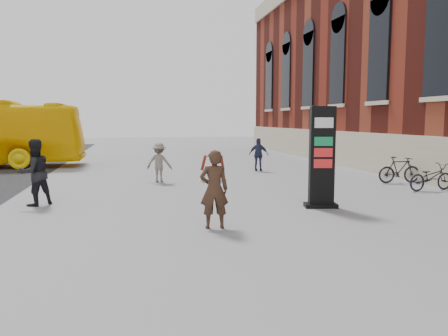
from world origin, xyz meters
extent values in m
plane|color=#9E9EA3|center=(0.00, 0.00, 0.00)|extent=(100.00, 100.00, 0.00)
cube|color=beige|center=(9.44, 6.00, 0.90)|extent=(0.18, 44.00, 1.80)
cube|color=black|center=(3.74, 1.11, 1.38)|extent=(0.71, 0.40, 2.77)
cube|color=black|center=(3.74, 1.11, 0.06)|extent=(0.96, 0.61, 0.11)
cube|color=white|center=(3.74, 1.11, 2.33)|extent=(0.55, 0.40, 0.28)
cube|color=#0E6539|center=(3.74, 1.11, 1.83)|extent=(0.55, 0.40, 0.24)
cube|color=#B21C1C|center=(3.74, 1.11, 1.53)|extent=(0.55, 0.40, 0.24)
cube|color=#B21C1C|center=(3.74, 1.11, 1.23)|extent=(0.55, 0.40, 0.24)
imported|color=#3E281A|center=(0.44, -0.58, 0.87)|extent=(0.67, 0.47, 1.75)
cylinder|color=white|center=(0.44, -0.58, 1.67)|extent=(0.24, 0.24, 0.06)
cone|color=white|center=(0.68, -0.34, 1.19)|extent=(0.25, 0.24, 0.42)
cylinder|color=maroon|center=(0.68, -0.34, 1.45)|extent=(0.14, 0.14, 0.36)
cone|color=white|center=(0.26, -0.31, 1.19)|extent=(0.25, 0.26, 0.42)
cylinder|color=maroon|center=(0.26, -0.31, 1.45)|extent=(0.14, 0.15, 0.36)
imported|color=black|center=(-4.01, 2.99, 0.93)|extent=(1.15, 1.11, 1.87)
imported|color=#796C5E|center=(-0.33, 6.91, 0.76)|extent=(1.11, 0.83, 1.53)
imported|color=#2B3050|center=(4.47, 9.73, 0.77)|extent=(0.98, 0.72, 1.55)
imported|color=black|center=(8.60, 3.01, 0.46)|extent=(1.83, 0.84, 0.93)
imported|color=black|center=(8.60, 4.81, 0.51)|extent=(1.71, 0.56, 1.02)
camera|label=1|loc=(-1.27, -9.95, 2.41)|focal=35.00mm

